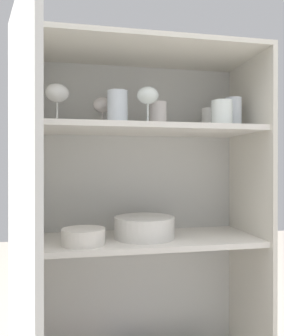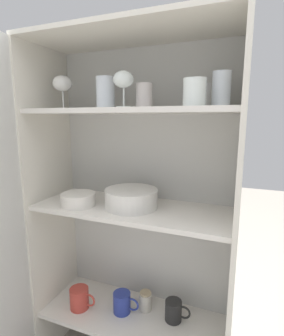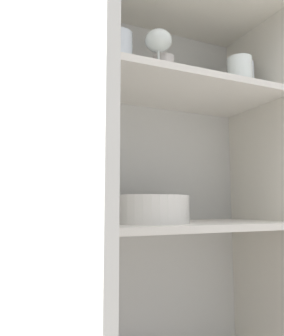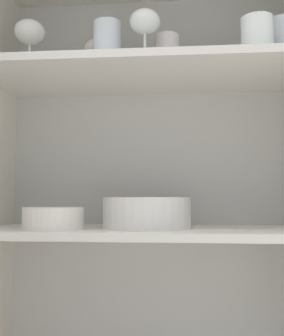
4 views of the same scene
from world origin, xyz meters
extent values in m
cube|color=silver|center=(0.00, 0.34, 0.77)|extent=(0.90, 0.02, 1.54)
cube|color=silver|center=(-0.44, 0.16, 0.77)|extent=(0.02, 0.36, 1.54)
cube|color=silver|center=(0.44, 0.16, 0.77)|extent=(0.02, 0.36, 1.54)
cube|color=silver|center=(0.00, 0.16, 1.55)|extent=(0.90, 0.36, 0.02)
cube|color=silver|center=(0.00, 0.16, 0.27)|extent=(0.86, 0.33, 0.02)
cube|color=silver|center=(0.00, 0.16, 0.82)|extent=(0.86, 0.33, 0.02)
cube|color=silver|center=(0.00, 0.16, 1.25)|extent=(0.86, 0.33, 0.02)
cylinder|color=white|center=(0.28, 0.07, 1.30)|extent=(0.08, 0.08, 0.09)
cylinder|color=white|center=(0.36, 0.14, 1.32)|extent=(0.07, 0.07, 0.12)
cylinder|color=white|center=(-0.11, 0.14, 1.32)|extent=(0.08, 0.08, 0.13)
cylinder|color=white|center=(0.29, 0.24, 1.30)|extent=(0.06, 0.06, 0.09)
cylinder|color=silver|center=(0.06, 0.17, 1.31)|extent=(0.07, 0.07, 0.10)
cylinder|color=silver|center=(-0.15, 0.23, 1.26)|extent=(0.07, 0.07, 0.01)
cylinder|color=silver|center=(-0.15, 0.23, 1.29)|extent=(0.01, 0.01, 0.06)
ellipsoid|color=silver|center=(-0.15, 0.23, 1.35)|extent=(0.08, 0.08, 0.06)
cylinder|color=white|center=(0.00, 0.10, 1.26)|extent=(0.06, 0.06, 0.01)
cylinder|color=white|center=(0.00, 0.10, 1.30)|extent=(0.01, 0.01, 0.07)
ellipsoid|color=white|center=(0.00, 0.10, 1.36)|extent=(0.08, 0.08, 0.06)
cylinder|color=white|center=(-0.32, 0.15, 1.26)|extent=(0.07, 0.07, 0.01)
cylinder|color=white|center=(-0.32, 0.15, 1.30)|extent=(0.01, 0.01, 0.07)
ellipsoid|color=white|center=(-0.32, 0.15, 1.37)|extent=(0.09, 0.09, 0.07)
cylinder|color=silver|center=(0.00, 0.16, 0.83)|extent=(0.23, 0.23, 0.01)
cylinder|color=silver|center=(0.00, 0.16, 0.84)|extent=(0.23, 0.23, 0.01)
cylinder|color=silver|center=(0.00, 0.16, 0.85)|extent=(0.23, 0.23, 0.01)
cylinder|color=silver|center=(0.00, 0.16, 0.86)|extent=(0.23, 0.23, 0.01)
cylinder|color=silver|center=(0.00, 0.16, 0.87)|extent=(0.23, 0.23, 0.01)
cylinder|color=silver|center=(0.00, 0.16, 0.88)|extent=(0.23, 0.23, 0.01)
cylinder|color=silver|center=(0.00, 0.16, 0.89)|extent=(0.23, 0.23, 0.01)
cylinder|color=silver|center=(0.00, 0.16, 0.90)|extent=(0.23, 0.23, 0.01)
cylinder|color=silver|center=(0.00, 0.16, 0.91)|extent=(0.23, 0.23, 0.01)
cylinder|color=silver|center=(-0.23, 0.09, 0.86)|extent=(0.15, 0.15, 0.06)
torus|color=silver|center=(-0.23, 0.09, 0.88)|extent=(0.15, 0.15, 0.01)
cylinder|color=black|center=(0.19, 0.21, 0.33)|extent=(0.08, 0.08, 0.10)
torus|color=black|center=(0.24, 0.21, 0.34)|extent=(0.06, 0.01, 0.06)
cylinder|color=#283893|center=(-0.06, 0.16, 0.33)|extent=(0.08, 0.08, 0.10)
torus|color=#283893|center=(0.00, 0.16, 0.34)|extent=(0.07, 0.01, 0.07)
cylinder|color=#BC3D33|center=(-0.27, 0.11, 0.33)|extent=(0.09, 0.09, 0.10)
torus|color=#BC3D33|center=(-0.21, 0.11, 0.34)|extent=(0.07, 0.01, 0.07)
cylinder|color=beige|center=(0.04, 0.22, 0.32)|extent=(0.06, 0.06, 0.08)
cylinder|color=tan|center=(0.04, 0.22, 0.37)|extent=(0.05, 0.05, 0.01)
camera|label=1|loc=(-0.24, -1.07, 1.10)|focal=35.00mm
camera|label=2|loc=(0.45, -0.85, 1.22)|focal=28.00mm
camera|label=3|loc=(-0.41, -0.72, 0.88)|focal=35.00mm
camera|label=4|loc=(0.08, -0.88, 0.91)|focal=42.00mm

